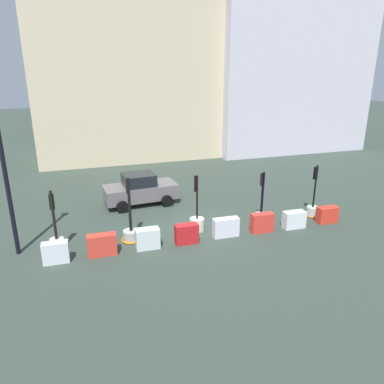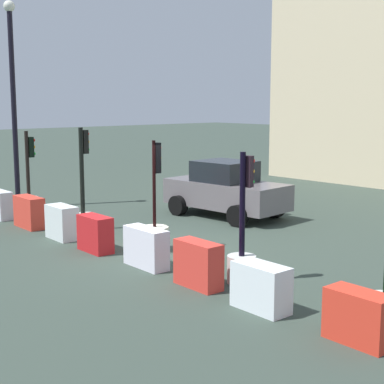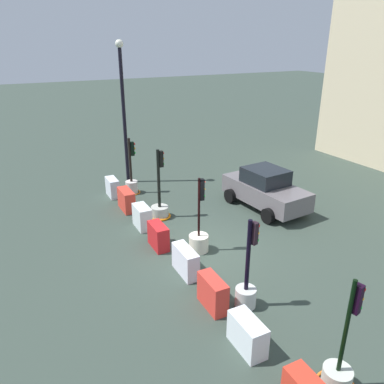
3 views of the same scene
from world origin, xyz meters
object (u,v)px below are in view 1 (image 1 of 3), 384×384
Objects in this scene: construction_barrier_4 at (226,227)px; construction_barrier_7 at (327,215)px; traffic_light_0 at (57,239)px; traffic_light_2 at (197,220)px; construction_barrier_0 at (56,252)px; construction_barrier_5 at (262,223)px; construction_barrier_6 at (294,220)px; traffic_light_3 at (261,213)px; traffic_light_4 at (313,207)px; construction_barrier_1 at (102,245)px; car_grey_saloon at (140,189)px; construction_barrier_3 at (187,234)px; construction_barrier_2 at (148,239)px; street_lamp_post at (3,160)px; traffic_light_1 at (131,231)px.

construction_barrier_4 reaches higher than construction_barrier_7.
traffic_light_2 reaches higher than traffic_light_0.
construction_barrier_5 is (8.78, 0.03, 0.02)m from construction_barrier_0.
construction_barrier_4 is at bearing -45.65° from traffic_light_2.
traffic_light_0 is 7.06m from construction_barrier_4.
construction_barrier_6 is at bearing -5.14° from traffic_light_0.
traffic_light_3 is at bearing 145.45° from construction_barrier_6.
traffic_light_3 is 2.23× the size of construction_barrier_4.
construction_barrier_0 is at bearing -179.87° from construction_barrier_7.
construction_barrier_1 is at bearing -174.99° from traffic_light_4.
traffic_light_4 is 2.69× the size of construction_barrier_0.
traffic_light_3 is at bearing -42.29° from car_grey_saloon.
construction_barrier_5 is at bearing -164.17° from traffic_light_4.
traffic_light_2 reaches higher than construction_barrier_7.
traffic_light_0 is at bearing 175.85° from construction_barrier_7.
construction_barrier_3 is at bearing -172.04° from traffic_light_4.
construction_barrier_6 is at bearing -34.55° from traffic_light_3.
car_grey_saloon is (-1.81, 4.19, 0.35)m from traffic_light_2.
construction_barrier_1 reaches higher than construction_barrier_2.
construction_barrier_6 is (10.41, -0.02, -0.02)m from construction_barrier_0.
traffic_light_4 is at bearing 6.11° from construction_barrier_2.
traffic_light_4 reaches higher than construction_barrier_6.
construction_barrier_0 is 3.95m from street_lamp_post.
construction_barrier_2 is at bearing -97.39° from car_grey_saloon.
traffic_light_2 is 2.27× the size of construction_barrier_4.
traffic_light_0 is at bearing -179.68° from traffic_light_4.
construction_barrier_4 is (7.05, 0.11, 0.00)m from construction_barrier_0.
traffic_light_1 reaches higher than construction_barrier_7.
construction_barrier_5 reaches higher than construction_barrier_1.
traffic_light_4 is at bearing -28.75° from car_grey_saloon.
traffic_light_3 is at bearing -177.26° from traffic_light_4.
construction_barrier_2 is at bearing -179.22° from construction_barrier_4.
construction_barrier_0 is 0.85× the size of construction_barrier_1.
traffic_light_3 reaches higher than construction_barrier_0.
traffic_light_1 reaches higher than construction_barrier_1.
construction_barrier_1 reaches higher than construction_barrier_0.
construction_barrier_0 is at bearing -161.39° from traffic_light_1.
construction_barrier_1 is 0.17× the size of street_lamp_post.
traffic_light_2 is at bearing 10.59° from construction_barrier_0.
traffic_light_1 reaches higher than traffic_light_0.
construction_barrier_6 is (6.85, -0.08, -0.04)m from construction_barrier_2.
construction_barrier_3 is at bearing -10.42° from street_lamp_post.
traffic_light_4 is 10.45m from construction_barrier_1.
construction_barrier_1 is at bearing 179.86° from construction_barrier_2.
car_grey_saloon is at bearing 100.37° from construction_barrier_3.
construction_barrier_0 is 0.95× the size of construction_barrier_5.
street_lamp_post is at bearing 177.13° from traffic_light_1.
traffic_light_1 reaches higher than construction_barrier_4.
traffic_light_4 is 2.66× the size of construction_barrier_3.
street_lamp_post reaches higher than construction_barrier_7.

